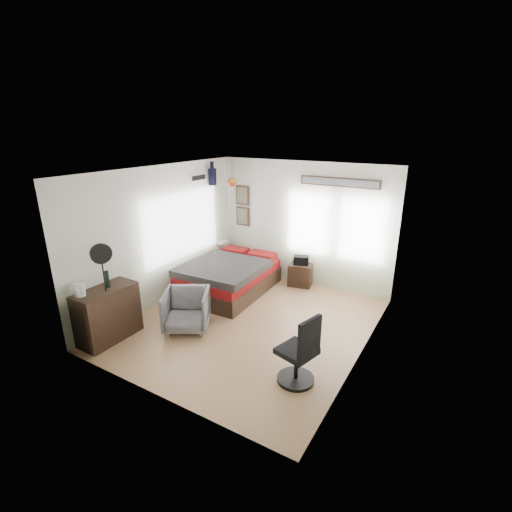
{
  "coord_description": "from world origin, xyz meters",
  "views": [
    {
      "loc": [
        3.14,
        -5.04,
        3.36
      ],
      "look_at": [
        -0.1,
        0.4,
        1.15
      ],
      "focal_mm": 26.0,
      "sensor_mm": 36.0,
      "label": 1
    }
  ],
  "objects_px": {
    "nightstand": "(300,275)",
    "bed": "(229,277)",
    "dresser": "(108,314)",
    "task_chair": "(300,356)",
    "armchair": "(186,310)"
  },
  "relations": [
    {
      "from": "task_chair",
      "to": "nightstand",
      "type": "bearing_deg",
      "value": 129.23
    },
    {
      "from": "dresser",
      "to": "task_chair",
      "type": "height_order",
      "value": "task_chair"
    },
    {
      "from": "dresser",
      "to": "task_chair",
      "type": "bearing_deg",
      "value": 9.94
    },
    {
      "from": "bed",
      "to": "nightstand",
      "type": "relative_size",
      "value": 4.34
    },
    {
      "from": "dresser",
      "to": "nightstand",
      "type": "bearing_deg",
      "value": 63.61
    },
    {
      "from": "dresser",
      "to": "armchair",
      "type": "height_order",
      "value": "dresser"
    },
    {
      "from": "nightstand",
      "to": "bed",
      "type": "bearing_deg",
      "value": -148.75
    },
    {
      "from": "nightstand",
      "to": "task_chair",
      "type": "bearing_deg",
      "value": -77.23
    },
    {
      "from": "armchair",
      "to": "nightstand",
      "type": "height_order",
      "value": "armchair"
    },
    {
      "from": "armchair",
      "to": "task_chair",
      "type": "xyz_separation_m",
      "value": [
        2.31,
        -0.35,
        0.07
      ]
    },
    {
      "from": "dresser",
      "to": "armchair",
      "type": "relative_size",
      "value": 1.3
    },
    {
      "from": "armchair",
      "to": "nightstand",
      "type": "distance_m",
      "value": 2.9
    },
    {
      "from": "bed",
      "to": "dresser",
      "type": "height_order",
      "value": "dresser"
    },
    {
      "from": "bed",
      "to": "dresser",
      "type": "relative_size",
      "value": 2.16
    },
    {
      "from": "armchair",
      "to": "task_chair",
      "type": "distance_m",
      "value": 2.34
    }
  ]
}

